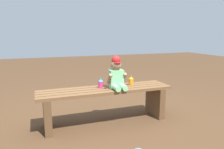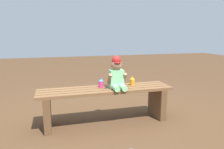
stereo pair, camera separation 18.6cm
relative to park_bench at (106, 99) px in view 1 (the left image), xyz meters
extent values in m
plane|color=#4C331E|center=(0.00, 0.00, -0.30)|extent=(16.00, 16.00, 0.00)
cube|color=brown|center=(0.00, -0.15, 0.12)|extent=(1.67, 0.08, 0.04)
cube|color=brown|center=(0.00, -0.05, 0.12)|extent=(1.67, 0.08, 0.04)
cube|color=brown|center=(0.00, 0.05, 0.12)|extent=(1.67, 0.08, 0.04)
cube|color=brown|center=(0.00, 0.15, 0.12)|extent=(1.67, 0.08, 0.04)
cube|color=brown|center=(-0.71, 0.00, -0.10)|extent=(0.08, 0.38, 0.41)
cube|color=brown|center=(0.71, 0.00, -0.10)|extent=(0.08, 0.38, 0.41)
cube|color=#7FCC8C|center=(0.13, -0.02, 0.26)|extent=(0.17, 0.12, 0.23)
sphere|color=#8C664C|center=(0.13, -0.02, 0.43)|extent=(0.14, 0.14, 0.14)
cylinder|color=#B21E1E|center=(0.13, -0.06, 0.47)|extent=(0.09, 0.09, 0.01)
sphere|color=#B21E1E|center=(0.13, -0.02, 0.49)|extent=(0.11, 0.11, 0.11)
cylinder|color=#85D693|center=(0.08, -0.14, 0.18)|extent=(0.07, 0.16, 0.07)
cylinder|color=#85D693|center=(0.17, -0.14, 0.18)|extent=(0.07, 0.16, 0.07)
cylinder|color=#8C664C|center=(0.04, -0.05, 0.27)|extent=(0.04, 0.12, 0.14)
cylinder|color=#8C664C|center=(0.22, -0.05, 0.27)|extent=(0.04, 0.12, 0.14)
cylinder|color=#E5337F|center=(-0.05, 0.05, 0.18)|extent=(0.06, 0.06, 0.09)
cone|color=#338CE5|center=(-0.05, 0.05, 0.24)|extent=(0.06, 0.06, 0.03)
cylinder|color=#338CE5|center=(-0.05, 0.05, 0.26)|extent=(0.01, 0.01, 0.02)
cylinder|color=orange|center=(0.37, 0.05, 0.18)|extent=(0.06, 0.06, 0.09)
cone|color=orange|center=(0.37, 0.05, 0.24)|extent=(0.06, 0.06, 0.03)
cylinder|color=orange|center=(0.37, 0.05, 0.26)|extent=(0.01, 0.01, 0.02)
camera|label=1|loc=(-0.79, -2.40, 0.81)|focal=33.70mm
camera|label=2|loc=(-0.62, -2.46, 0.81)|focal=33.70mm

